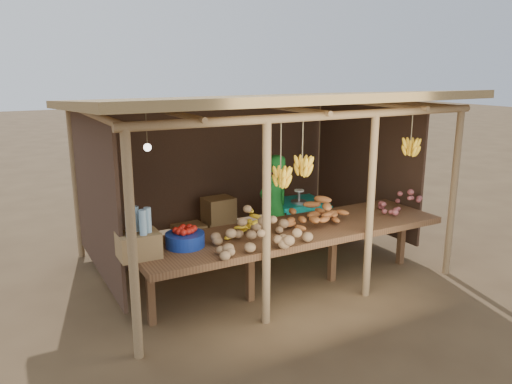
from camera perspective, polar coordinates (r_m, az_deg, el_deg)
ground at (r=7.10m, az=-0.00°, el=-8.25°), size 60.00×60.00×0.00m
stall_structure at (r=6.65m, az=0.26°, el=7.37°), size 4.70×3.50×2.43m
counter at (r=6.08m, az=4.32°, el=-4.75°), size 3.90×1.05×0.80m
potato_heap at (r=5.47m, az=0.56°, el=-4.14°), size 1.11×0.68×0.37m
sweet_potato_heap at (r=6.24m, az=7.02°, el=-2.03°), size 1.12×0.89×0.36m
onion_heap at (r=7.02m, az=16.61°, el=-0.70°), size 0.91×0.64×0.36m
banana_pile at (r=5.84m, az=-1.01°, el=-3.11°), size 0.61×0.43×0.35m
tomato_basin at (r=5.49m, az=-8.12°, el=-5.26°), size 0.43×0.43×0.22m
bottle_box at (r=5.24m, az=-13.31°, el=-5.20°), size 0.42×0.33×0.52m
vendor at (r=7.23m, az=2.06°, el=-1.58°), size 0.62×0.49×1.50m
tarp_crate at (r=7.77m, az=4.76°, el=-3.35°), size 0.84×0.74×0.92m
carton_stack at (r=7.77m, az=-5.38°, el=-3.82°), size 0.97×0.38×0.72m
burlap_sacks at (r=7.09m, az=-14.29°, el=-6.24°), size 0.94×0.49×0.66m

